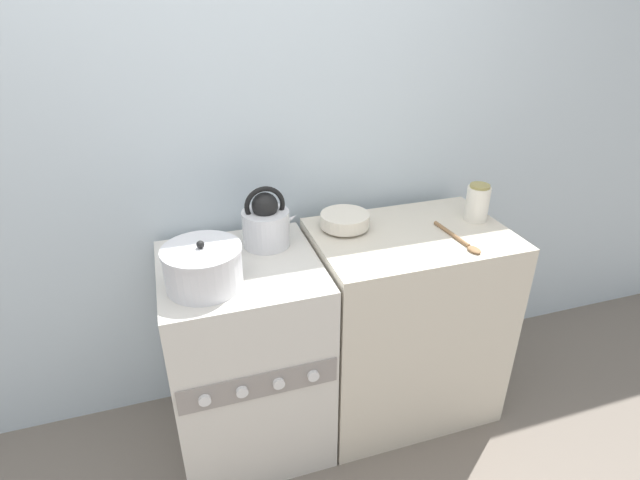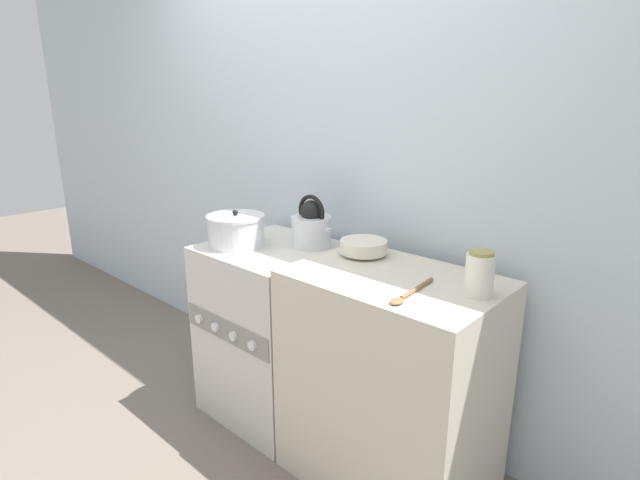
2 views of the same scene
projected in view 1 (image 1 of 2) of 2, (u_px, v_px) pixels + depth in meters
The scene contains 8 objects.
wall_back at pixel (218, 150), 2.08m from camera, with size 7.00×0.06×2.50m.
stove at pixel (247, 356), 2.13m from camera, with size 0.62×0.63×0.90m.
counter at pixel (404, 323), 2.31m from camera, with size 0.82×0.57×0.94m.
kettle at pixel (266, 223), 2.03m from camera, with size 0.24×0.19×0.26m.
cooking_pot at pixel (203, 267), 1.76m from camera, with size 0.28×0.28×0.18m.
enamel_bowl at pixel (345, 220), 2.11m from camera, with size 0.21×0.21×0.07m.
storage_jar at pixel (477, 203), 2.17m from camera, with size 0.10×0.10×0.16m.
wooden_spoon at pixel (461, 240), 2.02m from camera, with size 0.05×0.30×0.02m.
Camera 1 is at (-0.21, -1.37, 1.88)m, focal length 28.00 mm.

